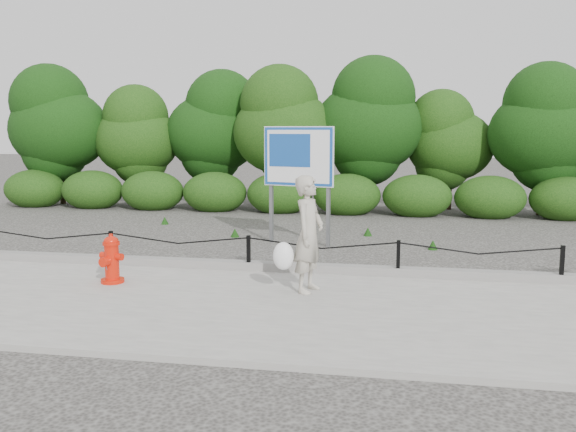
# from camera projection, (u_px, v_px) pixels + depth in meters

# --- Properties ---
(ground) EXTENTS (90.00, 90.00, 0.00)m
(ground) POSITION_uv_depth(u_px,v_px,m) (249.00, 275.00, 10.37)
(ground) COLOR #2D2B28
(ground) RESTS_ON ground
(sidewalk) EXTENTS (14.00, 4.00, 0.08)m
(sidewalk) POSITION_uv_depth(u_px,v_px,m) (214.00, 306.00, 8.42)
(sidewalk) COLOR gray
(sidewalk) RESTS_ON ground
(curb) EXTENTS (14.00, 0.22, 0.14)m
(curb) POSITION_uv_depth(u_px,v_px,m) (249.00, 265.00, 10.40)
(curb) COLOR slate
(curb) RESTS_ON sidewalk
(chain_barrier) EXTENTS (10.06, 0.06, 0.60)m
(chain_barrier) POSITION_uv_depth(u_px,v_px,m) (249.00, 248.00, 10.31)
(chain_barrier) COLOR black
(chain_barrier) RESTS_ON sidewalk
(treeline) EXTENTS (20.32, 3.58, 4.52)m
(treeline) POSITION_uv_depth(u_px,v_px,m) (310.00, 128.00, 18.75)
(treeline) COLOR black
(treeline) RESTS_ON ground
(fire_hydrant) EXTENTS (0.44, 0.45, 0.77)m
(fire_hydrant) POSITION_uv_depth(u_px,v_px,m) (111.00, 259.00, 9.47)
(fire_hydrant) COLOR red
(fire_hydrant) RESTS_ON sidewalk
(pedestrian) EXTENTS (0.78, 0.71, 1.72)m
(pedestrian) POSITION_uv_depth(u_px,v_px,m) (307.00, 236.00, 8.89)
(pedestrian) COLOR #A9A190
(pedestrian) RESTS_ON sidewalk
(advertising_sign) EXTENTS (1.54, 0.46, 2.52)m
(advertising_sign) POSITION_uv_depth(u_px,v_px,m) (298.00, 162.00, 12.83)
(advertising_sign) COLOR slate
(advertising_sign) RESTS_ON ground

